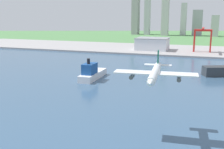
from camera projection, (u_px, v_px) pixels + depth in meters
ground_plane at (163, 74)px, 274.61m from camera, size 2400.00×2400.00×0.00m
water_bay at (151, 89)px, 219.28m from camera, size 840.00×360.00×0.15m
industrial_pier at (181, 50)px, 449.49m from camera, size 840.00×140.00×2.50m
airplane_landing at (155, 73)px, 125.55m from camera, size 39.00×40.83×11.76m
ferry_boat at (92, 73)px, 253.19m from camera, size 12.39×44.29×20.30m
port_crane_red at (203, 34)px, 413.30m from camera, size 26.20×44.25×36.82m
warehouse_main at (152, 44)px, 442.69m from camera, size 50.44×42.00×19.38m
distant_skyline at (204, 14)px, 740.89m from camera, size 408.17×80.59×158.62m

